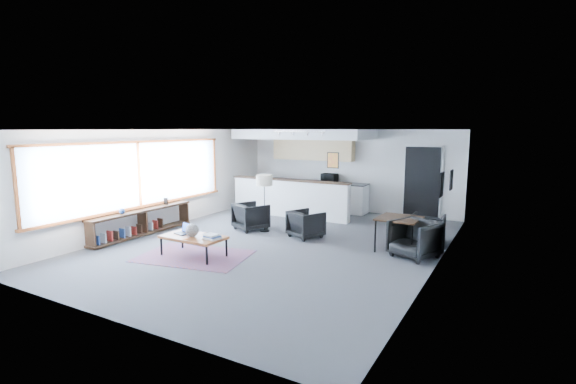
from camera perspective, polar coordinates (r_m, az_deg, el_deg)
The scene contains 21 objects.
room at distance 9.45m, azimuth -1.47°, elevation 0.61°, with size 7.02×9.02×2.62m.
window at distance 10.97m, azimuth -19.73°, elevation 2.04°, with size 0.10×5.95×1.66m.
console at distance 10.94m, azimuth -19.45°, elevation -3.97°, with size 0.35×3.00×0.80m.
kitchenette at distance 13.25m, azimuth 2.28°, elevation 3.26°, with size 4.20×1.96×2.60m.
doorway at distance 12.80m, azimuth 17.86°, elevation 1.30°, with size 1.10×0.12×2.15m.
track_light at distance 11.57m, azimuth 1.60°, elevation 8.19°, with size 1.60×0.07×0.15m.
wall_art_lower at distance 8.61m, azimuth 20.24°, elevation 0.96°, with size 0.03×0.38×0.48m.
wall_art_upper at distance 9.89m, azimuth 21.43°, elevation 1.54°, with size 0.03×0.34×0.44m.
kilim_rug at distance 8.97m, azimuth -12.72°, elevation -8.53°, with size 2.46×1.92×0.01m.
coffee_table at distance 8.86m, azimuth -12.81°, elevation -6.09°, with size 1.33×0.73×0.43m.
laptop at distance 9.09m, azimuth -13.98°, elevation -5.12°, with size 0.36×0.32×0.22m.
ceramic_pot at distance 8.76m, azimuth -12.99°, elevation -5.12°, with size 0.27×0.27×0.27m.
book_stack at distance 8.54m, azimuth -10.37°, elevation -6.02°, with size 0.36×0.30×0.10m.
coaster at distance 8.64m, azimuth -13.90°, elevation -6.26°, with size 0.12×0.12×0.01m.
armchair_left at distance 10.93m, azimuth -5.11°, elevation -3.17°, with size 0.75×0.71×0.78m, color black.
armchair_right at distance 10.15m, azimuth 2.47°, elevation -4.21°, with size 0.71×0.66×0.73m, color black.
floor_lamp at distance 10.62m, azimuth -3.27°, elevation 1.33°, with size 0.45×0.45×1.46m.
dining_table at distance 9.29m, azimuth 14.97°, elevation -3.78°, with size 0.91×0.91×0.73m.
dining_chair_near at distance 8.97m, azimuth 16.93°, elevation -6.31°, with size 0.71×0.66×0.73m, color black.
dining_chair_far at distance 10.27m, azimuth 18.55°, elevation -4.81°, with size 0.61×0.57×0.62m, color black.
microwave at distance 13.39m, azimuth 5.69°, elevation 2.07°, with size 0.49×0.27×0.33m, color black.
Camera 1 is at (4.79, -8.04, 2.63)m, focal length 26.00 mm.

